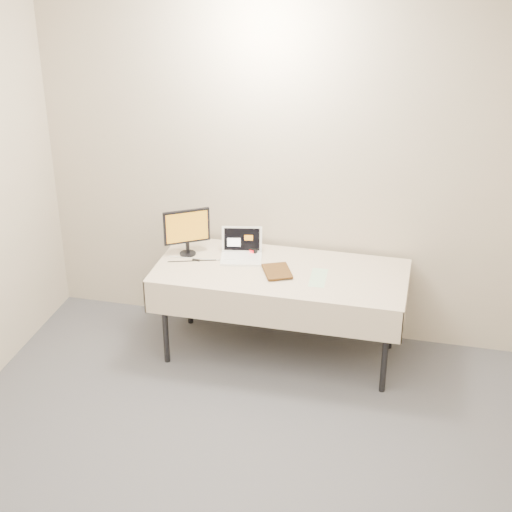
% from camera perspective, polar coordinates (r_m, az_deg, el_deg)
% --- Properties ---
extents(back_wall, '(4.00, 0.10, 2.70)m').
position_cam_1_polar(back_wall, '(5.95, 2.81, 6.18)').
color(back_wall, beige).
rests_on(back_wall, ground).
extents(table, '(1.86, 0.81, 0.74)m').
position_cam_1_polar(table, '(5.82, 1.82, -1.57)').
color(table, black).
rests_on(table, ground).
extents(laptop, '(0.35, 0.32, 0.21)m').
position_cam_1_polar(laptop, '(5.96, -1.07, 0.39)').
color(laptop, white).
rests_on(laptop, table).
extents(monitor, '(0.31, 0.21, 0.37)m').
position_cam_1_polar(monitor, '(5.95, -5.06, 1.99)').
color(monitor, black).
rests_on(monitor, table).
extents(book, '(0.18, 0.10, 0.25)m').
position_cam_1_polar(book, '(5.67, 0.64, -0.21)').
color(book, brown).
rests_on(book, table).
extents(alarm_clock, '(0.13, 0.09, 0.05)m').
position_cam_1_polar(alarm_clock, '(6.04, -0.38, 0.46)').
color(alarm_clock, black).
rests_on(alarm_clock, table).
extents(clicker, '(0.05, 0.09, 0.02)m').
position_cam_1_polar(clicker, '(5.75, 0.89, -1.09)').
color(clicker, silver).
rests_on(clicker, table).
extents(paper_form, '(0.13, 0.30, 0.00)m').
position_cam_1_polar(paper_form, '(5.70, 4.55, -1.58)').
color(paper_form, '#B6E5B8').
rests_on(paper_form, table).
extents(usb_dongle, '(0.06, 0.02, 0.01)m').
position_cam_1_polar(usb_dongle, '(5.94, -4.38, -0.30)').
color(usb_dongle, black).
rests_on(usb_dongle, table).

